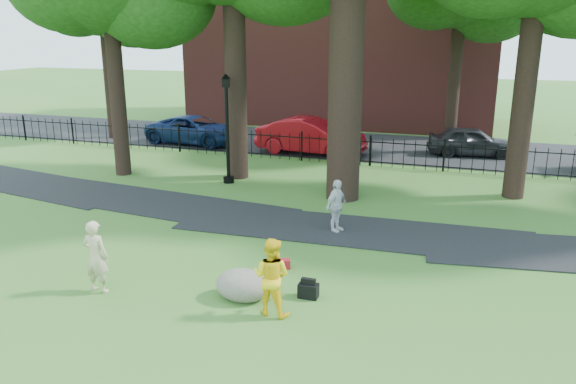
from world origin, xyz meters
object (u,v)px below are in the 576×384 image
(woman, at_px, (96,257))
(boulder, at_px, (243,283))
(man, at_px, (272,277))
(red_sedan, at_px, (311,136))
(lamppost, at_px, (227,131))

(woman, relative_size, boulder, 1.38)
(man, distance_m, red_sedan, 15.28)
(man, distance_m, boulder, 1.04)
(boulder, bearing_deg, woman, -167.08)
(man, bearing_deg, lamppost, -55.94)
(woman, relative_size, man, 1.01)
(woman, xyz_separation_m, red_sedan, (0.40, 15.13, 0.00))
(lamppost, relative_size, red_sedan, 0.81)
(man, distance_m, lamppost, 10.34)
(lamppost, bearing_deg, boulder, -80.50)
(boulder, height_order, red_sedan, red_sedan)
(woman, height_order, boulder, woman)
(red_sedan, bearing_deg, boulder, -164.89)
(boulder, xyz_separation_m, red_sedan, (-2.71, 14.42, 0.47))
(man, height_order, boulder, man)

